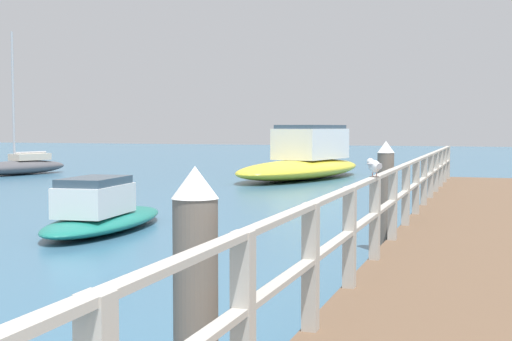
# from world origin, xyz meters

# --- Properties ---
(pier_deck) EXTENTS (2.27, 23.55, 0.53)m
(pier_deck) POSITION_xyz_m (0.00, 11.77, 0.27)
(pier_deck) COLOR brown
(pier_deck) RESTS_ON ground_plane
(pier_railing) EXTENTS (0.12, 22.07, 1.01)m
(pier_railing) POSITION_xyz_m (-1.06, 11.77, 1.16)
(pier_railing) COLOR #B2ADA3
(pier_railing) RESTS_ON pier_deck
(dock_piling_near) EXTENTS (0.29, 0.29, 1.90)m
(dock_piling_near) POSITION_xyz_m (-1.44, 4.12, 0.96)
(dock_piling_near) COLOR #6B6056
(dock_piling_near) RESTS_ON ground_plane
(dock_piling_far) EXTENTS (0.29, 0.29, 1.90)m
(dock_piling_far) POSITION_xyz_m (-1.44, 12.11, 0.96)
(dock_piling_far) COLOR #6B6056
(dock_piling_far) RESTS_ON ground_plane
(seagull_foreground) EXTENTS (0.25, 0.45, 0.21)m
(seagull_foreground) POSITION_xyz_m (-1.06, 8.57, 1.68)
(seagull_foreground) COLOR white
(seagull_foreground) RESTS_ON pier_railing
(boat_1) EXTENTS (2.03, 4.65, 1.13)m
(boat_1) POSITION_xyz_m (-7.34, 12.74, 0.37)
(boat_1) COLOR #197266
(boat_1) RESTS_ON ground_plane
(boat_3) EXTENTS (4.91, 9.30, 2.22)m
(boat_3) POSITION_xyz_m (-7.18, 28.42, 0.74)
(boat_3) COLOR gold
(boat_3) RESTS_ON ground_plane
(boat_4) EXTENTS (2.66, 5.18, 6.33)m
(boat_4) POSITION_xyz_m (-19.84, 26.47, 0.39)
(boat_4) COLOR #4C4C51
(boat_4) RESTS_ON ground_plane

